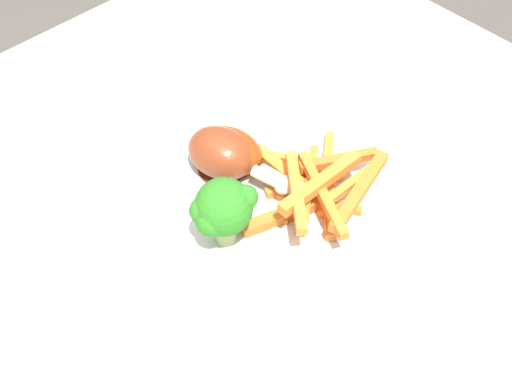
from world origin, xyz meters
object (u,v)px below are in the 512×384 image
dinner_plate (256,209)px  carrot_fries_pile (315,187)px  dining_table (235,324)px  chicken_drumstick_near (236,154)px  chicken_drumstick_far (224,155)px  broccoli_floret_front (222,209)px

dinner_plate → carrot_fries_pile: carrot_fries_pile is taller
dining_table → chicken_drumstick_near: chicken_drumstick_near is taller
dining_table → carrot_fries_pile: 0.18m
dinner_plate → chicken_drumstick_far: (-0.01, -0.05, 0.03)m
dining_table → broccoli_floret_front: broccoli_floret_front is taller
dining_table → carrot_fries_pile: carrot_fries_pile is taller
chicken_drumstick_far → broccoli_floret_front: bearing=47.5°
dining_table → carrot_fries_pile: (-0.10, 0.00, 0.14)m
chicken_drumstick_far → chicken_drumstick_near: bearing=158.8°
dining_table → chicken_drumstick_near: 0.18m
dinner_plate → chicken_drumstick_far: size_ratio=2.22×
chicken_drumstick_far → carrot_fries_pile: bearing=113.9°
chicken_drumstick_near → dinner_plate: bearing=68.4°
broccoli_floret_front → chicken_drumstick_near: (-0.07, -0.06, -0.03)m
dinner_plate → chicken_drumstick_far: 0.06m
broccoli_floret_front → carrot_fries_pile: (-0.10, 0.02, -0.03)m
carrot_fries_pile → chicken_drumstick_far: chicken_drumstick_far is taller
dining_table → dinner_plate: 0.14m
chicken_drumstick_near → chicken_drumstick_far: (0.01, -0.00, 0.00)m
broccoli_floret_front → carrot_fries_pile: size_ratio=0.47×
broccoli_floret_front → chicken_drumstick_far: size_ratio=0.61×
dining_table → chicken_drumstick_far: (-0.07, -0.08, 0.15)m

